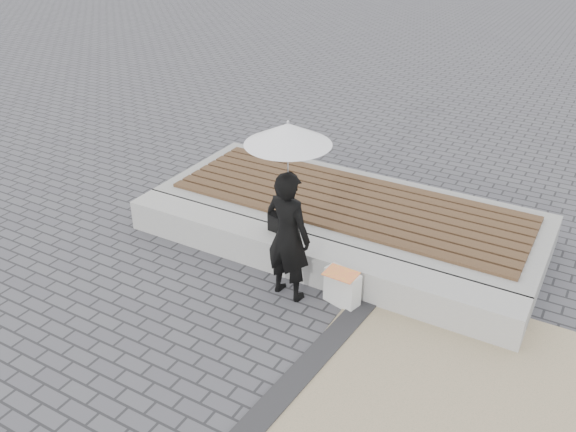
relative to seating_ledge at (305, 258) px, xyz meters
The scene contains 10 objects.
ground 1.61m from the seating_ledge, 90.00° to the right, with size 80.00×80.00×0.00m, color #48484C.
edging_band 2.24m from the seating_ledge, 70.35° to the right, with size 0.25×5.20×0.04m, color #28282B.
seating_ledge is the anchor object (origin of this frame).
timber_platform 1.20m from the seating_ledge, 90.00° to the left, with size 5.00×2.00×0.40m, color gray.
timber_decking 1.22m from the seating_ledge, 90.00° to the left, with size 4.60×1.60×0.04m, color brown, non-canonical shape.
woman 0.73m from the seating_ledge, 85.53° to the right, with size 0.55×0.36×1.51m, color black.
parasol 1.78m from the seating_ledge, 85.53° to the right, with size 0.88×0.88×1.12m.
handbag 0.50m from the seating_ledge, 167.07° to the left, with size 0.33×0.12×0.23m, color black.
canvas_tote 0.72m from the seating_ledge, 27.82° to the right, with size 0.40×0.17×0.42m, color white.
magazine 0.78m from the seating_ledge, 31.22° to the right, with size 0.34×0.25×0.01m, color #FF2C4C.
Camera 1 is at (2.80, -3.69, 4.04)m, focal length 37.61 mm.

